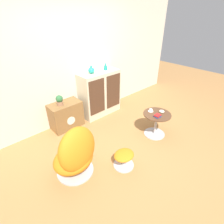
% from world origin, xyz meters
% --- Properties ---
extents(ground_plane, '(12.00, 12.00, 0.00)m').
position_xyz_m(ground_plane, '(0.00, 0.00, 0.00)').
color(ground_plane, '#A87542').
extents(wall_back, '(6.40, 0.06, 2.60)m').
position_xyz_m(wall_back, '(0.00, 1.66, 1.30)').
color(wall_back, beige).
rests_on(wall_back, ground_plane).
extents(sideboard, '(0.98, 0.43, 1.05)m').
position_xyz_m(sideboard, '(0.48, 1.41, 0.53)').
color(sideboard, beige).
rests_on(sideboard, ground_plane).
extents(tv_console, '(0.66, 0.39, 0.58)m').
position_xyz_m(tv_console, '(-0.45, 1.43, 0.29)').
color(tv_console, brown).
rests_on(tv_console, ground_plane).
extents(egg_chair, '(0.77, 0.73, 0.88)m').
position_xyz_m(egg_chair, '(-0.99, 0.19, 0.39)').
color(egg_chair, '#B7B7BC').
rests_on(egg_chair, ground_plane).
extents(ottoman, '(0.35, 0.34, 0.28)m').
position_xyz_m(ottoman, '(-0.34, -0.20, 0.19)').
color(ottoman, '#B7B7BC').
rests_on(ottoman, ground_plane).
extents(coffee_table, '(0.54, 0.54, 0.50)m').
position_xyz_m(coffee_table, '(0.74, -0.04, 0.29)').
color(coffee_table, '#B7B7BC').
rests_on(coffee_table, ground_plane).
extents(vase_leftmost, '(0.14, 0.14, 0.17)m').
position_xyz_m(vase_leftmost, '(0.27, 1.42, 1.12)').
color(vase_leftmost, teal).
rests_on(vase_leftmost, sideboard).
extents(vase_inner_left, '(0.08, 0.08, 0.15)m').
position_xyz_m(vase_inner_left, '(0.67, 1.42, 1.11)').
color(vase_inner_left, teal).
rests_on(vase_inner_left, sideboard).
extents(potted_plant, '(0.14, 0.14, 0.21)m').
position_xyz_m(potted_plant, '(-0.54, 1.43, 0.68)').
color(potted_plant, '#996B4C').
rests_on(potted_plant, tv_console).
extents(teacup, '(0.11, 0.11, 0.05)m').
position_xyz_m(teacup, '(0.72, 0.11, 0.51)').
color(teacup, white).
rests_on(teacup, coffee_table).
extents(book_stack, '(0.13, 0.11, 0.05)m').
position_xyz_m(book_stack, '(0.65, -0.10, 0.52)').
color(book_stack, '#1E478C').
rests_on(book_stack, coffee_table).
extents(bowl, '(0.11, 0.11, 0.04)m').
position_xyz_m(bowl, '(0.86, -0.06, 0.51)').
color(bowl, beige).
rests_on(bowl, coffee_table).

